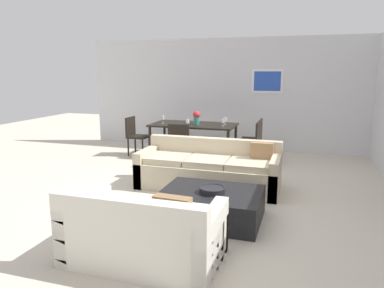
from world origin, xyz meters
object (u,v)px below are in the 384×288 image
Objects in this scene: dining_chair_right_far at (255,136)px; dining_chair_left_near at (135,133)px; decorative_bowl at (212,190)px; wine_glass_left_near at (163,118)px; sofa_beige at (209,170)px; coffee_table at (211,205)px; wine_glass_right_far at (225,119)px; dining_chair_right_near at (252,140)px; wine_glass_foot at (188,122)px; dining_chair_foot at (181,142)px; wine_glass_right_near at (223,121)px; loveseat_white at (144,234)px; centerpiece_vase at (196,117)px; dining_table at (194,127)px.

dining_chair_right_far is 2.73m from dining_chair_left_near.
decorative_bowl is 1.82× the size of wine_glass_left_near.
sofa_beige is 1.79× the size of coffee_table.
wine_glass_right_far reaches higher than sofa_beige.
dining_chair_right_near is 1.41m from wine_glass_foot.
wine_glass_right_far is (-0.65, -0.10, 0.36)m from dining_chair_right_far.
wine_glass_right_near reaches higher than dining_chair_foot.
loveseat_white is at bearing -70.48° from wine_glass_left_near.
decorative_bowl is at bearing -70.05° from centerpiece_vase.
wine_glass_left_near is (-1.57, 4.44, 0.59)m from loveseat_white.
decorative_bowl is (0.02, -0.04, 0.23)m from coffee_table.
decorative_bowl is 4.11m from dining_chair_left_near.
dining_chair_right_near is (1.35, -0.22, -0.18)m from dining_table.
wine_glass_foot is (-0.91, 1.62, 0.57)m from sofa_beige.
dining_table is 2.14× the size of dining_chair_left_near.
loveseat_white is 10.21× the size of wine_glass_right_near.
dining_table is 2.14× the size of dining_chair_right_near.
centerpiece_vase is (-0.61, -0.16, 0.05)m from wine_glass_right_far.
dining_chair_right_far is (0.06, 3.59, 0.08)m from decorative_bowl.
wine_glass_left_near is at bearing 131.65° from dining_chair_foot.
dining_table is 10.18× the size of wine_glass_left_near.
dining_chair_foot reaches higher than sofa_beige.
dining_chair_foot is 4.76× the size of wine_glass_left_near.
wine_glass_right_far is (-0.21, 2.17, 0.57)m from sofa_beige.
sofa_beige is 14.47× the size of wine_glass_right_far.
dining_chair_right_near is 2.70m from dining_chair_left_near.
dining_table is 1.38m from dining_chair_left_near.
decorative_bowl is 3.33m from wine_glass_right_near.
sofa_beige is 15.25× the size of wine_glass_right_near.
dining_chair_foot is at bearing -131.65° from wine_glass_right_near.
dining_chair_left_near is 1.50m from centerpiece_vase.
coffee_table is 8.09× the size of wine_glass_right_far.
dining_table is at bearing 9.39° from dining_chair_left_near.
decorative_bowl is at bearing -69.09° from dining_table.
wine_glass_left_near is at bearing 109.52° from loveseat_white.
wine_glass_foot is at bearing -24.28° from wine_glass_left_near.
wine_glass_right_far reaches higher than dining_chair_left_near.
coffee_table is 1.47× the size of dining_chair_left_near.
dining_chair_foot is (-0.91, 1.15, 0.21)m from sofa_beige.
sofa_beige is at bearing -103.54° from dining_chair_right_near.
sofa_beige reaches higher than coffee_table.
centerpiece_vase reaches higher than wine_glass_right_near.
dining_chair_right_far is at bearing 90.00° from dining_chair_right_near.
sofa_beige is 2.63× the size of dining_chair_foot.
loveseat_white is at bearing -107.32° from coffee_table.
dining_chair_right_near is 0.75m from wine_glass_right_near.
decorative_bowl is 3.60m from dining_chair_right_far.
wine_glass_foot is at bearing 113.68° from decorative_bowl.
dining_chair_left_near is at bearing 171.04° from wine_glass_foot.
wine_glass_right_near is (-0.19, 4.44, 0.56)m from loveseat_white.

